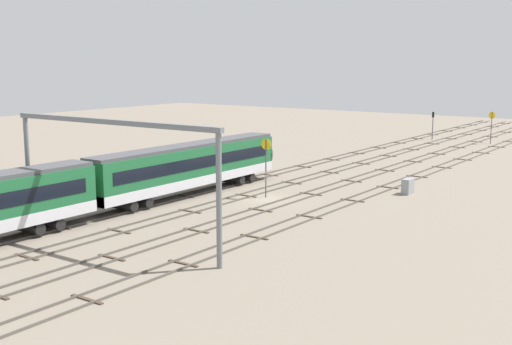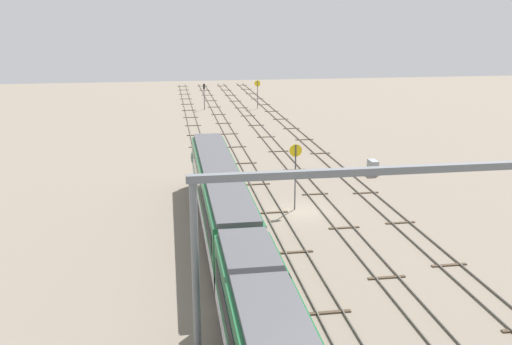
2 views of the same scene
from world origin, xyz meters
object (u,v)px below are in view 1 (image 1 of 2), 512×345
object	(u,v)px
overhead_gantry	(111,150)
speed_sign_near_foreground	(492,122)
speed_sign_mid_trackside	(266,159)
signal_light_trackside_approach	(433,121)
relay_cabinet	(408,186)

from	to	relation	value
overhead_gantry	speed_sign_near_foreground	world-z (taller)	overhead_gantry
overhead_gantry	speed_sign_mid_trackside	world-z (taller)	overhead_gantry
overhead_gantry	signal_light_trackside_approach	world-z (taller)	overhead_gantry
signal_light_trackside_approach	relay_cabinet	distance (m)	46.74
overhead_gantry	relay_cabinet	xyz separation A→B (m)	(28.73, -10.00, -5.94)
relay_cabinet	speed_sign_mid_trackside	bearing A→B (deg)	132.09
overhead_gantry	relay_cabinet	distance (m)	31.00
speed_sign_near_foreground	speed_sign_mid_trackside	size ratio (longest dim) A/B	0.89
speed_sign_mid_trackside	speed_sign_near_foreground	bearing A→B (deg)	-5.86
speed_sign_near_foreground	speed_sign_mid_trackside	world-z (taller)	speed_sign_mid_trackside
overhead_gantry	relay_cabinet	bearing A→B (deg)	-19.19
speed_sign_mid_trackside	signal_light_trackside_approach	size ratio (longest dim) A/B	1.23
overhead_gantry	speed_sign_near_foreground	xyz separation A→B (m)	(73.15, -5.19, -3.32)
speed_sign_near_foreground	signal_light_trackside_approach	distance (m)	9.41
speed_sign_mid_trackside	signal_light_trackside_approach	bearing A→B (deg)	4.13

